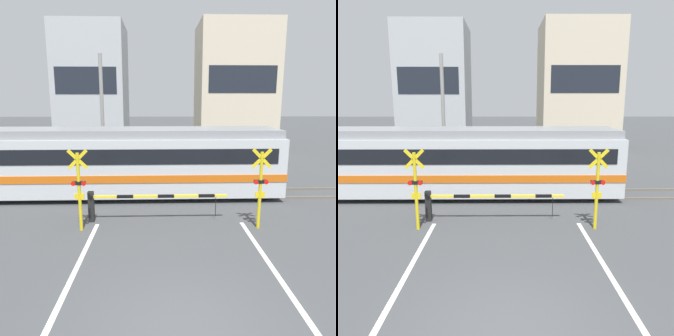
% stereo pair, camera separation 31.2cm
% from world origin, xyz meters
% --- Properties ---
extents(ground_plane, '(160.00, 160.00, 0.00)m').
position_xyz_m(ground_plane, '(0.00, 0.00, 0.00)').
color(ground_plane, '#444749').
extents(rail_track_near, '(50.00, 0.10, 0.08)m').
position_xyz_m(rail_track_near, '(0.00, 8.52, 0.04)').
color(rail_track_near, '#6B6051').
rests_on(rail_track_near, ground_plane).
extents(rail_track_far, '(50.00, 0.10, 0.08)m').
position_xyz_m(rail_track_far, '(0.00, 9.96, 0.04)').
color(rail_track_far, '#6B6051').
rests_on(rail_track_far, ground_plane).
extents(road_stripe_left, '(0.14, 9.63, 0.01)m').
position_xyz_m(road_stripe_left, '(-2.60, 0.82, 0.00)').
color(road_stripe_left, white).
rests_on(road_stripe_left, ground_plane).
extents(road_stripe_right, '(0.14, 9.63, 0.01)m').
position_xyz_m(road_stripe_right, '(2.60, 0.82, 0.00)').
color(road_stripe_right, white).
rests_on(road_stripe_right, ground_plane).
extents(commuter_train, '(20.96, 2.87, 3.10)m').
position_xyz_m(commuter_train, '(-5.42, 9.24, 1.66)').
color(commuter_train, silver).
rests_on(commuter_train, ground_plane).
extents(crossing_barrier_near, '(5.04, 0.20, 1.13)m').
position_xyz_m(crossing_barrier_near, '(-1.39, 5.93, 0.77)').
color(crossing_barrier_near, black).
rests_on(crossing_barrier_near, ground_plane).
extents(crossing_barrier_far, '(5.04, 0.20, 1.13)m').
position_xyz_m(crossing_barrier_far, '(1.39, 12.41, 0.77)').
color(crossing_barrier_far, black).
rests_on(crossing_barrier_far, ground_plane).
extents(crossing_signal_left, '(0.68, 0.15, 2.80)m').
position_xyz_m(crossing_signal_left, '(-3.05, 5.13, 1.54)').
color(crossing_signal_left, yellow).
rests_on(crossing_signal_left, ground_plane).
extents(crossing_signal_right, '(0.68, 0.15, 2.80)m').
position_xyz_m(crossing_signal_right, '(3.05, 5.13, 1.54)').
color(crossing_signal_right, yellow).
rests_on(crossing_signal_right, ground_plane).
extents(pedestrian, '(0.38, 0.23, 1.76)m').
position_xyz_m(pedestrian, '(-0.24, 14.88, 1.02)').
color(pedestrian, brown).
rests_on(pedestrian, ground_plane).
extents(building_left_of_street, '(5.85, 5.83, 10.63)m').
position_xyz_m(building_left_of_street, '(-6.12, 24.55, 5.32)').
color(building_left_of_street, '#B2B7BC').
rests_on(building_left_of_street, ground_plane).
extents(building_right_of_street, '(6.62, 5.83, 10.85)m').
position_xyz_m(building_right_of_street, '(6.51, 24.55, 5.43)').
color(building_right_of_street, beige).
rests_on(building_right_of_street, ground_plane).
extents(utility_pole_streetside, '(0.22, 0.22, 7.05)m').
position_xyz_m(utility_pole_streetside, '(-3.80, 14.91, 3.52)').
color(utility_pole_streetside, gray).
rests_on(utility_pole_streetside, ground_plane).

